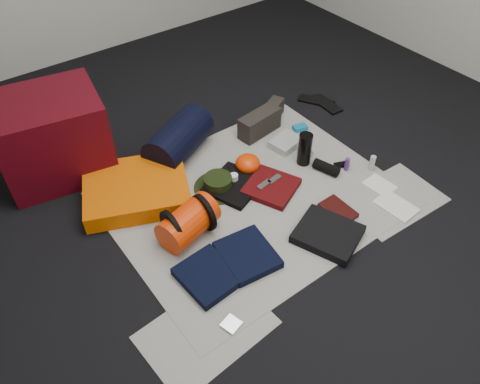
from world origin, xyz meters
TOP-DOWN VIEW (x-y plane):
  - floor at (0.00, 0.00)m, footprint 4.50×4.50m
  - newspaper_mat at (0.00, 0.00)m, footprint 1.60×1.30m
  - newspaper_sheet_front_left at (-0.70, -0.55)m, footprint 0.61×0.44m
  - newspaper_sheet_front_right at (0.65, -0.50)m, footprint 0.60×0.43m
  - red_cabinet at (-0.79, 0.93)m, footprint 0.69×0.61m
  - sleeping_pad at (-0.54, 0.42)m, footprint 0.74×0.68m
  - stuff_sack at (-0.45, -0.02)m, footprint 0.36×0.27m
  - sack_strap_left at (-0.55, -0.02)m, footprint 0.02×0.22m
  - sack_strap_right at (-0.35, -0.02)m, footprint 0.03×0.22m
  - navy_duffel at (-0.13, 0.60)m, footprint 0.54×0.44m
  - boonie_brim at (-0.12, 0.19)m, footprint 0.39×0.39m
  - boonie_crown at (-0.12, 0.19)m, footprint 0.17×0.17m
  - hiking_boot_left at (0.43, 0.48)m, footprint 0.32×0.16m
  - hiking_boot_right at (0.60, 0.55)m, footprint 0.25×0.18m
  - flip_flop_left at (1.02, 0.53)m, footprint 0.22×0.28m
  - flip_flop_right at (1.05, 0.46)m, footprint 0.12×0.28m
  - trousers_navy_a at (-0.54, -0.32)m, footprint 0.27×0.31m
  - trousers_navy_b at (-0.30, -0.33)m, footprint 0.30×0.33m
  - trousers_charcoal at (0.14, -0.48)m, footprint 0.39×0.41m
  - black_tshirt at (-0.03, 0.14)m, footprint 0.39×0.38m
  - red_shirt at (0.13, -0.01)m, footprint 0.37×0.37m
  - orange_stuff_sack at (0.13, 0.22)m, footprint 0.18×0.18m
  - first_aid_pouch at (0.48, 0.26)m, footprint 0.23×0.19m
  - water_bottle at (0.46, 0.06)m, footprint 0.10×0.10m
  - speaker at (0.51, -0.09)m, footprint 0.11×0.18m
  - compact_camera at (0.51, 0.10)m, footprint 0.11×0.09m
  - cyan_case at (0.68, 0.34)m, footprint 0.11×0.08m
  - toiletry_purple at (0.62, -0.15)m, footprint 0.03×0.03m
  - toiletry_clear at (0.75, -0.25)m, footprint 0.03×0.03m
  - paperback_book at (0.32, -0.38)m, footprint 0.13×0.20m
  - map_booklet at (0.62, -0.56)m, footprint 0.17×0.24m
  - map_printout at (0.68, -0.38)m, footprint 0.15×0.18m
  - sunglasses at (0.62, -0.11)m, footprint 0.10×0.07m
  - key_cluster at (-0.60, -0.60)m, footprint 0.10×0.10m
  - tape_roll at (-0.01, 0.17)m, footprint 0.05×0.05m
  - energy_bar_a at (0.09, 0.01)m, footprint 0.10×0.05m
  - energy_bar_b at (0.17, 0.01)m, footprint 0.10×0.05m

SIDE VIEW (x-z plane):
  - floor at x=0.00m, z-range -0.02..0.00m
  - newspaper_sheet_front_left at x=-0.70m, z-range 0.00..0.00m
  - newspaper_sheet_front_right at x=0.65m, z-range 0.00..0.00m
  - newspaper_mat at x=0.00m, z-range 0.00..0.01m
  - flip_flop_left at x=1.02m, z-range 0.00..0.01m
  - flip_flop_right at x=1.05m, z-range 0.00..0.02m
  - map_printout at x=0.68m, z-range 0.01..0.01m
  - boonie_brim at x=-0.12m, z-range 0.01..0.01m
  - map_booklet at x=0.62m, z-range 0.01..0.02m
  - key_cluster at x=-0.60m, z-range 0.01..0.02m
  - sunglasses at x=0.62m, z-range 0.01..0.03m
  - paperback_book at x=0.32m, z-range 0.01..0.03m
  - cyan_case at x=0.68m, z-range 0.01..0.04m
  - black_tshirt at x=-0.03m, z-range 0.01..0.04m
  - compact_camera at x=0.51m, z-range 0.01..0.04m
  - red_shirt at x=0.13m, z-range 0.01..0.04m
  - trousers_navy_a at x=-0.54m, z-range 0.01..0.05m
  - trousers_navy_b at x=-0.30m, z-range 0.01..0.05m
  - first_aid_pouch at x=0.48m, z-range 0.01..0.06m
  - trousers_charcoal at x=0.14m, z-range 0.01..0.06m
  - speaker at x=0.51m, z-range 0.01..0.07m
  - energy_bar_a at x=0.09m, z-range 0.04..0.06m
  - energy_bar_b at x=0.17m, z-range 0.04..0.06m
  - toiletry_purple at x=0.62m, z-range 0.01..0.10m
  - boonie_crown at x=-0.12m, z-range 0.01..0.09m
  - tape_roll at x=-0.01m, z-range 0.04..0.07m
  - orange_stuff_sack at x=0.13m, z-range 0.01..0.11m
  - toiletry_clear at x=0.75m, z-range 0.01..0.11m
  - sleeping_pad at x=-0.54m, z-range 0.01..0.11m
  - hiking_boot_right at x=0.60m, z-range 0.01..0.13m
  - hiking_boot_left at x=0.43m, z-range 0.01..0.16m
  - stuff_sack at x=-0.45m, z-range 0.01..0.20m
  - sack_strap_left at x=-0.55m, z-range 0.01..0.22m
  - sack_strap_right at x=-0.35m, z-range 0.01..0.22m
  - water_bottle at x=0.46m, z-range 0.01..0.22m
  - navy_duffel at x=-0.13m, z-range 0.01..0.26m
  - red_cabinet at x=-0.79m, z-range 0.00..0.51m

